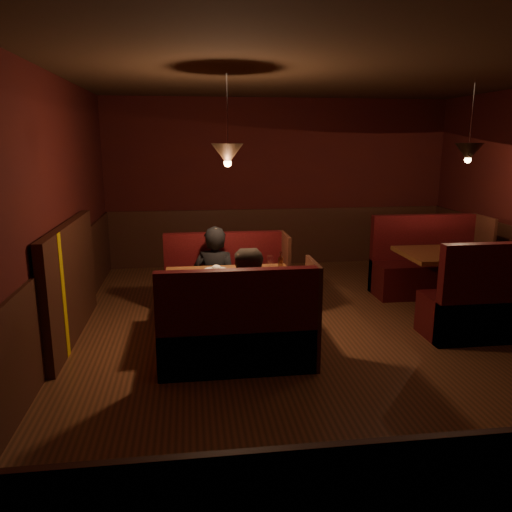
{
  "coord_description": "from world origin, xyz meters",
  "views": [
    {
      "loc": [
        -1.57,
        -5.21,
        2.19
      ],
      "look_at": [
        -0.86,
        0.09,
        0.95
      ],
      "focal_mm": 35.0,
      "sensor_mm": 36.0,
      "label": 1
    }
  ],
  "objects": [
    {
      "name": "room",
      "position": [
        -0.28,
        0.04,
        1.05
      ],
      "size": [
        6.02,
        7.02,
        2.92
      ],
      "color": "#492C1A",
      "rests_on": "ground"
    },
    {
      "name": "main_table",
      "position": [
        -1.15,
        0.09,
        0.58
      ],
      "size": [
        1.4,
        0.85,
        0.98
      ],
      "color": "brown",
      "rests_on": "ground"
    },
    {
      "name": "main_bench_far",
      "position": [
        -1.13,
        0.88,
        0.33
      ],
      "size": [
        1.54,
        0.55,
        1.05
      ],
      "color": "black",
      "rests_on": "ground"
    },
    {
      "name": "main_bench_near",
      "position": [
        -1.13,
        -0.71,
        0.33
      ],
      "size": [
        1.54,
        0.55,
        1.05
      ],
      "color": "black",
      "rests_on": "ground"
    },
    {
      "name": "second_table",
      "position": [
        1.8,
        0.57,
        0.6
      ],
      "size": [
        1.44,
        0.92,
        0.81
      ],
      "color": "brown",
      "rests_on": "ground"
    },
    {
      "name": "second_bench_far",
      "position": [
        1.84,
        1.43,
        0.36
      ],
      "size": [
        1.59,
        0.6,
        1.14
      ],
      "color": "black",
      "rests_on": "ground"
    },
    {
      "name": "second_bench_near",
      "position": [
        1.84,
        -0.29,
        0.36
      ],
      "size": [
        1.59,
        0.6,
        1.14
      ],
      "color": "black",
      "rests_on": "ground"
    },
    {
      "name": "diner_a",
      "position": [
        -1.28,
        0.75,
        0.77
      ],
      "size": [
        0.64,
        0.51,
        1.53
      ],
      "primitive_type": "imported",
      "rotation": [
        0.0,
        0.0,
        2.86
      ],
      "color": "black",
      "rests_on": "ground"
    },
    {
      "name": "diner_b",
      "position": [
        -0.98,
        -0.52,
        0.76
      ],
      "size": [
        0.9,
        0.82,
        1.52
      ],
      "primitive_type": "imported",
      "rotation": [
        0.0,
        0.0,
        0.4
      ],
      "color": "#382F27",
      "rests_on": "ground"
    }
  ]
}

